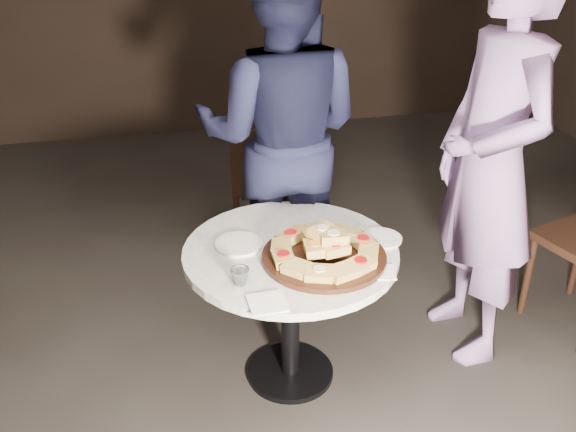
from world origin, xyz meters
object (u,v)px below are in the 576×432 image
(table, at_px, (291,275))
(diner_teal, at_px, (491,165))
(chair_far, at_px, (262,177))
(focaccia_pile, at_px, (325,246))
(diner_navy, at_px, (281,136))
(water_glass, at_px, (240,276))
(serving_board, at_px, (324,257))

(table, xyz_separation_m, diner_teal, (0.91, 0.08, 0.39))
(chair_far, xyz_separation_m, diner_teal, (0.82, -1.13, 0.48))
(focaccia_pile, relative_size, chair_far, 0.57)
(focaccia_pile, bearing_deg, chair_far, 91.01)
(table, bearing_deg, focaccia_pile, -41.70)
(focaccia_pile, distance_m, diner_teal, 0.84)
(focaccia_pile, bearing_deg, diner_navy, 91.08)
(water_glass, distance_m, diner_teal, 1.21)
(table, relative_size, chair_far, 1.31)
(water_glass, distance_m, chair_far, 1.49)
(focaccia_pile, bearing_deg, table, 138.30)
(serving_board, bearing_deg, chair_far, 90.84)
(chair_far, relative_size, diner_teal, 0.42)
(serving_board, relative_size, chair_far, 0.64)
(table, relative_size, focaccia_pile, 2.31)
(table, relative_size, serving_board, 2.05)
(table, height_order, diner_teal, diner_teal)
(focaccia_pile, distance_m, chair_far, 1.35)
(diner_navy, xyz_separation_m, diner_teal, (0.81, -0.61, 0.03))
(serving_board, bearing_deg, water_glass, -163.91)
(water_glass, bearing_deg, serving_board, 16.09)
(water_glass, height_order, diner_teal, diner_teal)
(focaccia_pile, xyz_separation_m, chair_far, (-0.02, 1.32, -0.28))
(diner_navy, distance_m, diner_teal, 1.01)
(serving_board, xyz_separation_m, diner_teal, (0.80, 0.19, 0.25))
(focaccia_pile, xyz_separation_m, diner_teal, (0.79, 0.19, 0.20))
(chair_far, distance_m, diner_navy, 0.69)
(table, distance_m, diner_teal, 0.99)
(diner_navy, bearing_deg, chair_far, -69.06)
(serving_board, distance_m, focaccia_pile, 0.05)
(focaccia_pile, distance_m, water_glass, 0.38)
(diner_navy, bearing_deg, diner_teal, 162.97)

